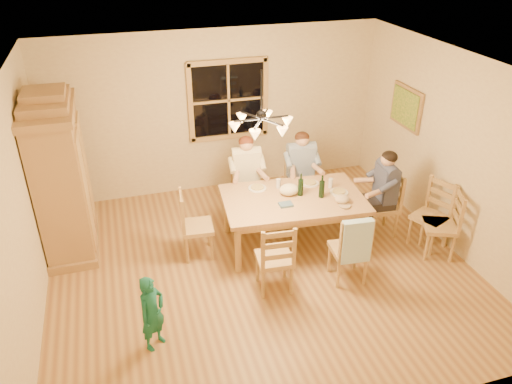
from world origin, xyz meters
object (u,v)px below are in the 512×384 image
object	(u,v)px
chair_far_left	(247,198)
chair_far_right	(300,192)
chandelier	(261,123)
adult_slate_man	(385,183)
dining_table	(293,204)
chair_spare_back	(428,227)
chair_near_left	(274,268)
adult_woman	(246,167)
chair_end_right	(380,215)
armoire	(62,179)
chair_near_right	(348,259)
chair_spare_front	(438,235)
wine_bottle_b	(322,186)
wine_bottle_a	(301,185)
adult_plaid_man	(301,162)
chair_end_left	(198,236)
child	(152,313)

from	to	relation	value
chair_far_left	chair_far_right	xyz separation A→B (m)	(0.86, -0.07, 0.00)
chandelier	adult_slate_man	xyz separation A→B (m)	(1.95, 0.31, -1.24)
dining_table	chair_spare_back	world-z (taller)	chair_spare_back
chair_far_right	adult_slate_man	distance (m)	1.44
chair_near_left	chair_spare_back	bearing A→B (deg)	11.59
adult_woman	chair_spare_back	bearing A→B (deg)	150.39
chandelier	chair_end_right	size ratio (longest dim) A/B	0.78
armoire	adult_slate_man	world-z (taller)	armoire
dining_table	chair_near_right	bearing A→B (deg)	-66.95
chair_far_left	chair_near_right	bearing A→B (deg)	117.90
chair_end_right	chair_spare_front	xyz separation A→B (m)	(0.50, -0.71, 0.00)
adult_woman	wine_bottle_b	bearing A→B (deg)	131.58
chair_far_right	wine_bottle_a	size ratio (longest dim) A/B	3.00
chair_far_left	chair_end_right	xyz separation A→B (m)	(1.75, -1.07, 0.00)
chandelier	adult_plaid_man	xyz separation A→B (m)	(1.06, 1.31, -1.24)
chair_end_left	adult_woman	xyz separation A→B (m)	(0.94, 0.84, 0.54)
chair_near_right	chair_spare_front	distance (m)	1.45
chair_end_left	adult_slate_man	distance (m)	2.76
armoire	child	world-z (taller)	armoire
chair_far_left	child	world-z (taller)	chair_far_left
chair_end_right	wine_bottle_b	distance (m)	1.15
chair_spare_front	chair_near_left	bearing A→B (deg)	114.54
adult_slate_man	chair_spare_front	distance (m)	1.02
adult_slate_man	chair_spare_back	distance (m)	0.88
chair_far_left	chair_near_left	bearing A→B (deg)	90.00
adult_plaid_man	armoire	bearing A→B (deg)	5.07
adult_plaid_man	wine_bottle_a	size ratio (longest dim) A/B	2.65
chair_end_right	chair_spare_front	size ratio (longest dim) A/B	1.00
armoire	chair_far_left	world-z (taller)	armoire
chair_end_right	chair_spare_back	bearing A→B (deg)	-128.72
chandelier	chair_far_right	world-z (taller)	chandelier
chair_end_right	adult_plaid_man	size ratio (longest dim) A/B	1.13
chair_far_left	adult_slate_man	distance (m)	2.12
chair_end_left	adult_slate_man	bearing A→B (deg)	90.00
dining_table	chair_far_left	size ratio (longest dim) A/B	2.06
chair_far_right	chair_spare_front	world-z (taller)	same
adult_slate_man	wine_bottle_a	distance (m)	1.24
chair_far_right	adult_slate_man	world-z (taller)	adult_slate_man
chair_end_left	adult_plaid_man	bearing A→B (deg)	117.98
chair_far_left	chair_near_right	size ratio (longest dim) A/B	1.00
wine_bottle_b	adult_plaid_man	bearing A→B (deg)	85.41
chair_far_left	adult_slate_man	bearing A→B (deg)	153.43
adult_plaid_man	adult_slate_man	xyz separation A→B (m)	(0.89, -1.00, 0.00)
wine_bottle_b	wine_bottle_a	bearing A→B (deg)	152.94
chair_far_left	chair_spare_front	xyz separation A→B (m)	(2.25, -1.78, 0.00)
child	chair_far_right	bearing A→B (deg)	1.96
chandelier	child	bearing A→B (deg)	-146.55
chandelier	chair_end_right	xyz separation A→B (m)	(1.95, 0.31, -1.77)
wine_bottle_a	dining_table	bearing A→B (deg)	-161.20
chair_near_right	chair_spare_back	size ratio (longest dim) A/B	1.00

